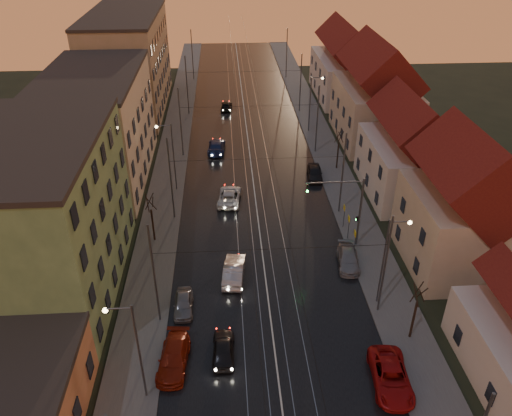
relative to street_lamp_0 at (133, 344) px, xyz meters
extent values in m
plane|color=black|center=(9.10, -2.00, -4.89)|extent=(160.00, 160.00, 0.00)
cube|color=black|center=(9.10, 38.00, -4.87)|extent=(16.00, 120.00, 0.04)
cube|color=#4C4C4C|center=(-0.90, 38.00, -4.81)|extent=(4.00, 120.00, 0.15)
cube|color=#4C4C4C|center=(19.10, 38.00, -4.81)|extent=(4.00, 120.00, 0.15)
cube|color=gray|center=(6.90, 38.00, -4.83)|extent=(0.06, 120.00, 0.03)
cube|color=gray|center=(8.33, 38.00, -4.83)|extent=(0.06, 120.00, 0.03)
cube|color=gray|center=(9.87, 38.00, -4.83)|extent=(0.06, 120.00, 0.03)
cube|color=gray|center=(11.30, 38.00, -4.83)|extent=(0.06, 120.00, 0.03)
cube|color=#598051|center=(-8.40, 12.00, 1.61)|extent=(10.00, 18.00, 13.00)
cube|color=beige|center=(-8.40, 32.00, 1.11)|extent=(10.00, 20.00, 12.00)
cube|color=#8F7F5C|center=(-8.40, 56.00, 2.11)|extent=(10.00, 24.00, 14.00)
cube|color=#B9AA8E|center=(26.10, 13.00, -1.39)|extent=(8.50, 10.00, 7.00)
pyramid|color=#521213|center=(26.10, 13.00, 4.01)|extent=(8.67, 10.20, 3.80)
cube|color=silver|center=(26.10, 26.00, -1.89)|extent=(9.00, 12.00, 6.00)
pyramid|color=#521213|center=(26.10, 26.00, 2.71)|extent=(9.18, 12.24, 3.20)
cube|color=#B9AA8E|center=(26.10, 41.00, -1.14)|extent=(9.00, 14.00, 7.50)
pyramid|color=#521213|center=(26.10, 41.00, 4.61)|extent=(9.18, 14.28, 4.00)
cube|color=silver|center=(26.10, 59.00, -1.64)|extent=(9.00, 16.00, 6.50)
pyramid|color=#521213|center=(26.10, 59.00, 3.36)|extent=(9.18, 16.32, 3.50)
cylinder|color=#595B60|center=(0.50, 7.00, -0.39)|extent=(0.16, 0.16, 9.00)
cylinder|color=#595B60|center=(17.70, 7.00, -0.39)|extent=(0.16, 0.16, 9.00)
cylinder|color=#595B60|center=(0.50, 22.00, -0.39)|extent=(0.16, 0.16, 9.00)
cylinder|color=#595B60|center=(17.70, 22.00, -0.39)|extent=(0.16, 0.16, 9.00)
cylinder|color=#595B60|center=(0.50, 37.00, -0.39)|extent=(0.16, 0.16, 9.00)
cylinder|color=#595B60|center=(17.70, 37.00, -0.39)|extent=(0.16, 0.16, 9.00)
cylinder|color=#595B60|center=(0.50, 52.00, -0.39)|extent=(0.16, 0.16, 9.00)
cylinder|color=#595B60|center=(17.70, 52.00, -0.39)|extent=(0.16, 0.16, 9.00)
cylinder|color=#595B60|center=(0.50, 70.00, -0.39)|extent=(0.16, 0.16, 9.00)
cylinder|color=#595B60|center=(17.70, 70.00, -0.39)|extent=(0.16, 0.16, 9.00)
cylinder|color=#595B60|center=(0.30, 0.00, -0.89)|extent=(0.14, 0.14, 8.00)
cylinder|color=#595B60|center=(-0.50, 0.00, 2.91)|extent=(1.60, 0.10, 0.10)
sphere|color=#FFD88C|center=(-1.22, 0.00, 2.81)|extent=(0.32, 0.32, 0.32)
cylinder|color=#595B60|center=(17.90, 8.00, -0.89)|extent=(0.14, 0.14, 8.00)
cylinder|color=#595B60|center=(18.70, 8.00, 2.91)|extent=(1.60, 0.10, 0.10)
sphere|color=#FFD88C|center=(19.42, 8.00, 2.81)|extent=(0.32, 0.32, 0.32)
cylinder|color=#595B60|center=(0.30, 28.00, -0.89)|extent=(0.14, 0.14, 8.00)
cylinder|color=#595B60|center=(-0.50, 28.00, 2.91)|extent=(1.60, 0.10, 0.10)
sphere|color=#FFD88C|center=(-1.22, 28.00, 2.81)|extent=(0.32, 0.32, 0.32)
cylinder|color=#595B60|center=(17.90, 44.00, -0.89)|extent=(0.14, 0.14, 8.00)
cylinder|color=#595B60|center=(18.70, 44.00, 2.91)|extent=(1.60, 0.10, 0.10)
sphere|color=#FFD88C|center=(19.42, 44.00, 2.81)|extent=(0.32, 0.32, 0.32)
cylinder|color=#595B60|center=(18.10, 16.00, -1.29)|extent=(0.20, 0.20, 7.20)
cylinder|color=#595B60|center=(15.50, 16.00, 2.01)|extent=(5.20, 0.14, 0.14)
imported|color=black|center=(13.10, 16.00, 1.41)|extent=(0.15, 0.18, 0.90)
sphere|color=#19FF3F|center=(13.10, 15.88, 1.26)|extent=(0.20, 0.20, 0.20)
cylinder|color=black|center=(-1.10, 18.00, -3.14)|extent=(0.18, 0.18, 3.50)
cylinder|color=black|center=(-0.86, 18.09, -0.59)|extent=(0.37, 0.92, 1.61)
cylinder|color=black|center=(-1.18, 18.23, -0.59)|extent=(0.91, 0.40, 1.61)
cylinder|color=black|center=(-1.33, 17.91, -0.59)|extent=(0.37, 0.92, 1.61)
cylinder|color=black|center=(-0.97, 17.78, -0.59)|extent=(0.84, 0.54, 1.62)
cylinder|color=black|center=(19.30, 4.00, -3.14)|extent=(0.18, 0.18, 3.50)
cylinder|color=black|center=(19.54, 4.09, -0.59)|extent=(0.37, 0.92, 1.61)
cylinder|color=black|center=(19.22, 4.23, -0.59)|extent=(0.91, 0.40, 1.61)
cylinder|color=black|center=(19.07, 3.91, -0.59)|extent=(0.37, 0.92, 1.61)
cylinder|color=black|center=(19.43, 3.78, -0.59)|extent=(0.84, 0.54, 1.62)
cylinder|color=black|center=(19.50, 32.00, -3.14)|extent=(0.18, 0.18, 3.50)
cylinder|color=black|center=(19.74, 32.09, -0.59)|extent=(0.37, 0.92, 1.61)
cylinder|color=black|center=(19.42, 32.23, -0.59)|extent=(0.91, 0.40, 1.61)
cylinder|color=black|center=(19.27, 31.91, -0.59)|extent=(0.37, 0.92, 1.61)
cylinder|color=black|center=(19.63, 31.78, -0.59)|extent=(0.84, 0.54, 1.62)
imported|color=black|center=(5.40, 3.22, -4.22)|extent=(1.69, 3.96, 1.33)
imported|color=#A4A3A8|center=(6.39, 11.91, -4.09)|extent=(2.21, 4.96, 1.58)
imported|color=silver|center=(6.25, 24.98, -4.19)|extent=(2.85, 5.20, 1.38)
imported|color=navy|center=(4.81, 38.06, -4.13)|extent=(2.45, 5.32, 1.51)
imported|color=black|center=(6.31, 53.62, -4.20)|extent=(1.99, 4.15, 1.37)
imported|color=maroon|center=(1.93, 2.56, -4.19)|extent=(2.37, 4.95, 1.39)
imported|color=gray|center=(2.27, 8.18, -4.26)|extent=(1.52, 3.69, 1.25)
imported|color=#AC1111|center=(16.58, -0.04, -4.16)|extent=(2.85, 5.42, 1.45)
imported|color=gray|center=(16.64, 13.10, -4.24)|extent=(2.29, 4.59, 1.28)
imported|color=black|center=(16.40, 29.81, -4.16)|extent=(2.10, 4.38, 1.44)
camera|label=1|loc=(6.09, -22.04, 22.83)|focal=35.00mm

